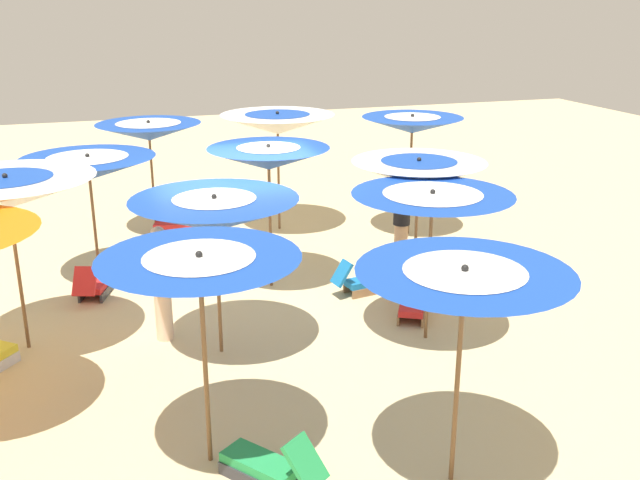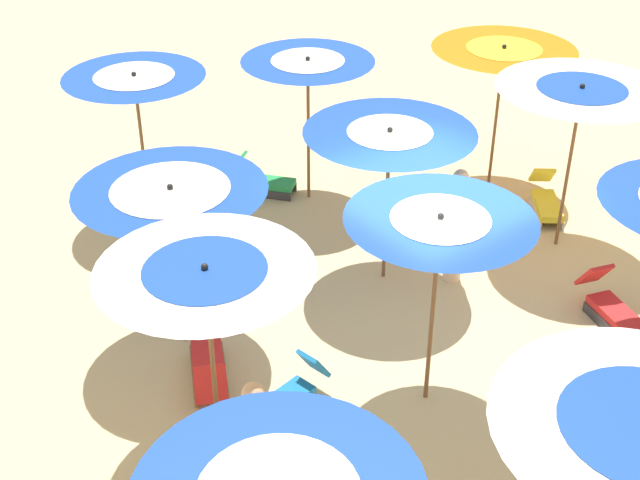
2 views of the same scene
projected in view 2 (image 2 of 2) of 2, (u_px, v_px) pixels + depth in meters
ground at (420, 344)px, 10.70m from camera, size 38.68×38.68×0.04m
beach_umbrella_3 at (206, 287)px, 8.29m from camera, size 2.12×2.12×2.23m
beach_umbrella_4 at (439, 233)px, 8.72m from camera, size 1.95×1.95×2.41m
beach_umbrella_6 at (171, 201)px, 9.71m from camera, size 2.18×2.18×2.18m
beach_umbrella_7 at (389, 147)px, 10.89m from camera, size 2.18×2.18×2.23m
beach_umbrella_8 at (580, 102)px, 11.45m from camera, size 2.26×2.26×2.47m
beach_umbrella_9 at (135, 89)px, 12.26m from camera, size 2.01×2.01×2.30m
beach_umbrella_10 at (308, 72)px, 12.72m from camera, size 1.97×1.97×2.32m
beach_umbrella_11 at (503, 59)px, 13.04m from camera, size 2.17×2.17×2.36m
lounger_1 at (263, 181)px, 13.83m from camera, size 1.12×0.96×0.64m
lounger_2 at (209, 369)px, 9.96m from camera, size 1.24×0.89×0.61m
lounger_3 at (615, 311)px, 10.90m from camera, size 1.30×0.75×0.64m
lounger_4 at (286, 398)px, 9.55m from camera, size 0.49×1.13×0.61m
lounger_5 at (546, 202)px, 13.26m from camera, size 1.14×1.04×0.59m
beachgoer_1 at (256, 450)px, 7.98m from camera, size 0.30×0.30×1.67m
beachgoer_2 at (456, 224)px, 11.41m from camera, size 0.30×0.30×1.67m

